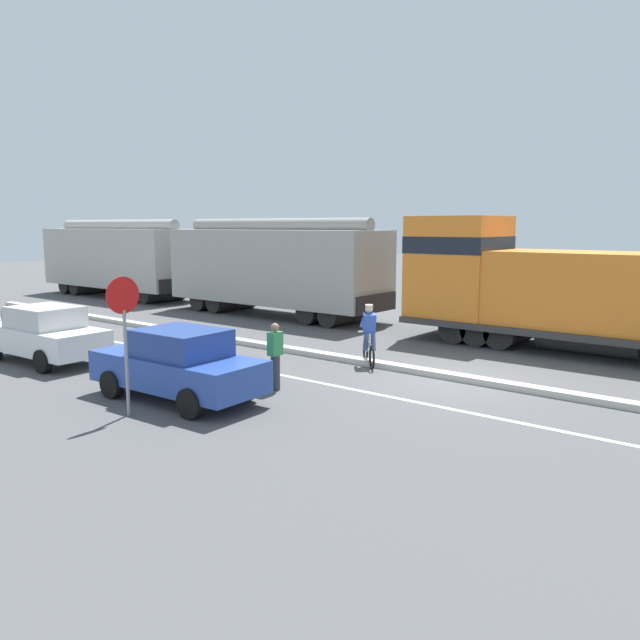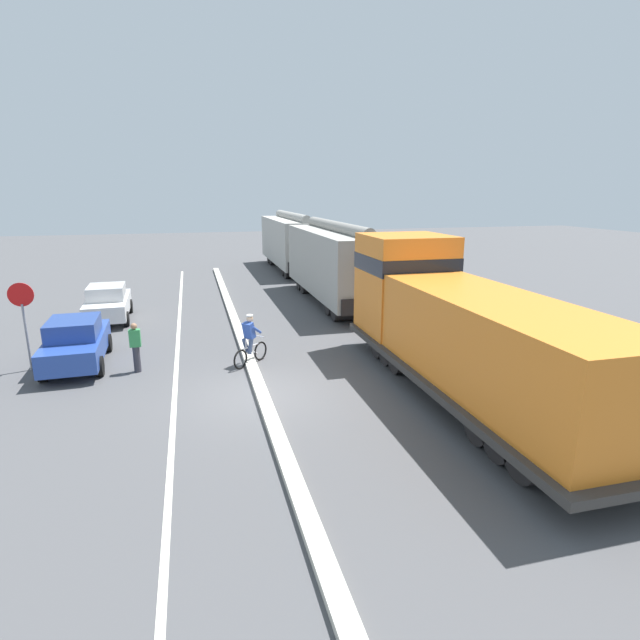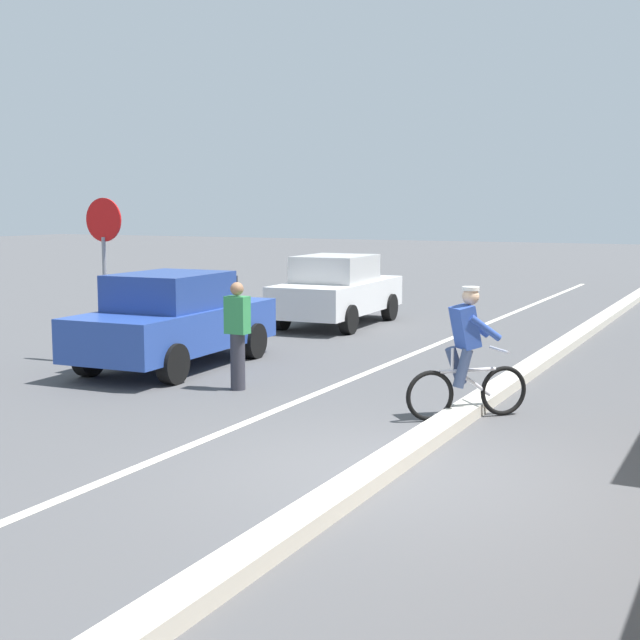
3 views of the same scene
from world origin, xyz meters
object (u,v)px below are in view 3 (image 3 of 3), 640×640
at_px(cyclist, 467,356).
at_px(pedestrian_by_cars, 237,334).
at_px(parked_car_blue, 174,320).
at_px(parked_car_white, 337,290).
at_px(stop_sign, 104,247).

height_order(cyclist, pedestrian_by_cars, cyclist).
xyz_separation_m(parked_car_blue, pedestrian_by_cars, (1.97, -1.14, 0.03)).
distance_m(cyclist, pedestrian_by_cars, 3.61).
relative_size(parked_car_white, stop_sign, 1.48).
distance_m(parked_car_blue, stop_sign, 1.85).
xyz_separation_m(stop_sign, pedestrian_by_cars, (3.37, -1.04, -1.18)).
relative_size(parked_car_blue, pedestrian_by_cars, 2.63).
bearing_deg(cyclist, parked_car_blue, 166.22).
bearing_deg(cyclist, stop_sign, 169.66).
bearing_deg(stop_sign, pedestrian_by_cars, -17.21).
xyz_separation_m(parked_car_white, pedestrian_by_cars, (1.85, -7.30, 0.03)).
relative_size(parked_car_white, pedestrian_by_cars, 2.64).
height_order(parked_car_white, pedestrian_by_cars, same).
distance_m(stop_sign, pedestrian_by_cars, 3.72).
relative_size(parked_car_blue, cyclist, 2.49).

